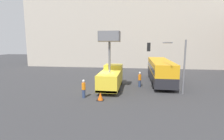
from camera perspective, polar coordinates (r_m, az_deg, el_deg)
name	(u,v)px	position (r m, az deg, el deg)	size (l,w,h in m)	color
ground_plane	(104,90)	(20.63, -2.72, -6.56)	(120.00, 120.00, 0.00)	#38383A
building_backdrop_far	(122,28)	(43.53, 3.13, 13.38)	(44.00, 10.00, 17.93)	#BCB2A3
utility_truck	(111,76)	(20.94, -0.32, -2.09)	(2.30, 6.79, 6.74)	yellow
city_bus	(160,70)	(25.19, 15.45, 0.16)	(2.61, 11.37, 3.10)	#232328
traffic_light_pole	(171,57)	(19.47, 18.73, 3.95)	(4.03, 3.78, 5.80)	slate
road_worker_near_truck	(84,89)	(17.79, -9.24, -6.06)	(0.38, 0.38, 1.86)	navy
road_worker_directing	(140,79)	(22.15, 9.02, -3.02)	(0.38, 0.38, 1.92)	navy
traffic_cone_near_truck	(100,97)	(17.01, -3.83, -8.63)	(0.68, 0.68, 0.78)	black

